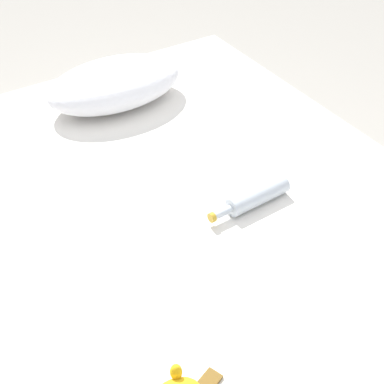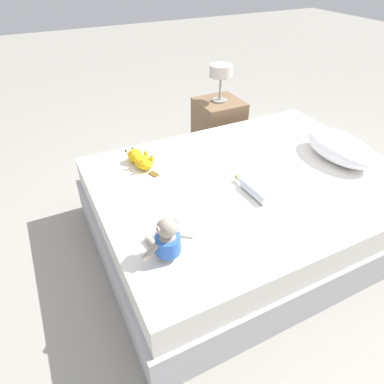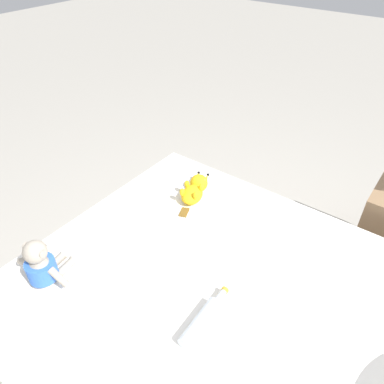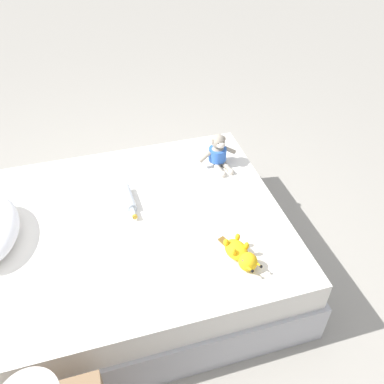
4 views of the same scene
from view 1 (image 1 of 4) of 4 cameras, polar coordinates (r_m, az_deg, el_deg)
ground_plane at (r=2.22m, az=-0.00°, el=-10.58°), size 16.00×16.00×0.00m
bed at (r=2.04m, az=-0.00°, el=-6.34°), size 1.54×2.04×0.48m
pillow at (r=2.35m, az=-7.48°, el=10.29°), size 0.55×0.33×0.16m
glass_bottle at (r=1.87m, az=6.16°, el=-0.44°), size 0.30×0.07×0.06m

